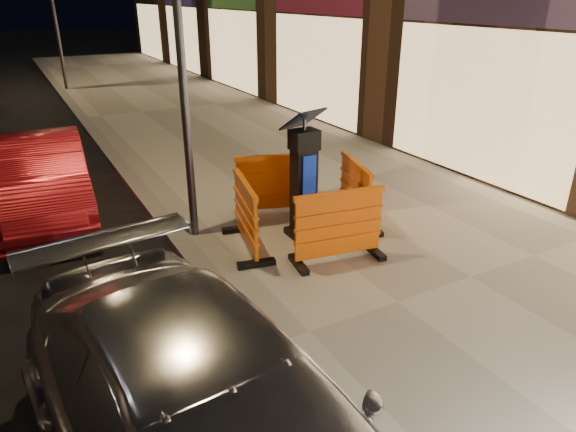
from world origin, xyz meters
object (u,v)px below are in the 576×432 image
barrier_front (339,227)px  barrier_kerbside (246,216)px  car_red (50,214)px  parking_kiosk (304,178)px  barrier_bldgside (355,193)px  barrier_back (275,185)px

barrier_front → barrier_kerbside: (-0.95, 0.95, 0.00)m
barrier_front → car_red: barrier_front is taller
barrier_kerbside → parking_kiosk: bearing=-78.2°
barrier_kerbside → barrier_bldgside: size_ratio=1.00×
barrier_back → barrier_kerbside: (-0.95, -0.95, 0.00)m
barrier_kerbside → barrier_bldgside: 1.90m
barrier_kerbside → car_red: size_ratio=0.32×
barrier_back → barrier_kerbside: 1.34m
barrier_front → barrier_back: bearing=98.8°
barrier_front → barrier_bldgside: (0.95, 0.95, 0.00)m
barrier_front → barrier_back: size_ratio=1.00×
parking_kiosk → car_red: 4.71m
parking_kiosk → barrier_bldgside: parking_kiosk is taller
barrier_front → barrier_back: (0.00, 1.90, 0.00)m
parking_kiosk → barrier_back: bearing=103.8°
barrier_kerbside → barrier_back: bearing=-33.2°
parking_kiosk → barrier_bldgside: 1.03m
parking_kiosk → barrier_back: 1.03m
barrier_kerbside → car_red: barrier_kerbside is taller
barrier_front → car_red: 5.32m
car_red → barrier_kerbside: bearing=-48.8°
barrier_front → barrier_kerbside: bearing=143.8°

